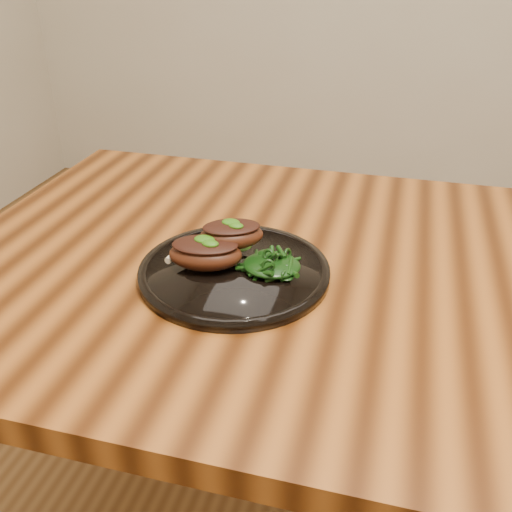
# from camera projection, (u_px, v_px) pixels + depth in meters

# --- Properties ---
(desk) EXTENTS (1.60, 0.80, 0.75)m
(desk) POSITION_uv_depth(u_px,v_px,m) (453.00, 330.00, 0.87)
(desk) COLOR #381907
(desk) RESTS_ON ground
(plate) EXTENTS (0.28, 0.28, 0.02)m
(plate) POSITION_uv_depth(u_px,v_px,m) (234.00, 271.00, 0.84)
(plate) COLOR black
(plate) RESTS_ON desk
(lamb_chop_front) EXTENTS (0.12, 0.09, 0.05)m
(lamb_chop_front) POSITION_uv_depth(u_px,v_px,m) (205.00, 252.00, 0.83)
(lamb_chop_front) COLOR #421B0C
(lamb_chop_front) RESTS_ON plate
(lamb_chop_back) EXTENTS (0.11, 0.09, 0.04)m
(lamb_chop_back) POSITION_uv_depth(u_px,v_px,m) (231.00, 234.00, 0.84)
(lamb_chop_back) COLOR #421B0C
(lamb_chop_back) RESTS_ON plate
(herb_smear) EXTENTS (0.09, 0.06, 0.01)m
(herb_smear) POSITION_uv_depth(u_px,v_px,m) (224.00, 244.00, 0.89)
(herb_smear) COLOR #184607
(herb_smear) RESTS_ON plate
(greens_heap) EXTENTS (0.08, 0.08, 0.03)m
(greens_heap) POSITION_uv_depth(u_px,v_px,m) (272.00, 262.00, 0.82)
(greens_heap) COLOR black
(greens_heap) RESTS_ON plate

